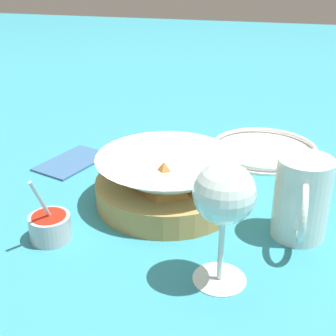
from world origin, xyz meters
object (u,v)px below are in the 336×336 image
wine_glass (224,198)px  beer_mug (301,202)px  sauce_cup (50,226)px  food_basket (168,182)px  side_plate (264,149)px

wine_glass → beer_mug: size_ratio=1.31×
sauce_cup → beer_mug: beer_mug is taller
food_basket → beer_mug: size_ratio=1.88×
side_plate → food_basket: bearing=-29.6°
wine_glass → side_plate: 0.43m
beer_mug → wine_glass: bearing=-36.6°
food_basket → wine_glass: (0.17, 0.11, 0.08)m
sauce_cup → beer_mug: size_ratio=0.89×
sauce_cup → beer_mug: 0.35m
food_basket → sauce_cup: (0.14, -0.13, -0.01)m
wine_glass → beer_mug: bearing=143.4°
food_basket → side_plate: (-0.24, 0.14, -0.03)m
wine_glass → sauce_cup: bearing=-97.5°
side_plate → beer_mug: bearing=12.5°
food_basket → side_plate: 0.28m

